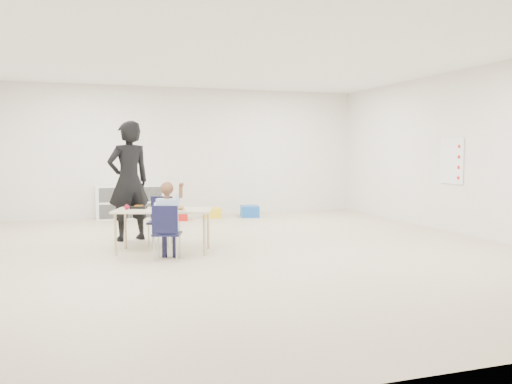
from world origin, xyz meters
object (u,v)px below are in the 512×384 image
object	(u,v)px
child	(167,216)
cubby_shelf	(130,202)
table	(163,230)
adult	(129,181)
chair_near	(167,232)

from	to	relation	value
child	cubby_shelf	bearing A→B (deg)	109.55
table	child	distance (m)	0.63
adult	chair_near	bearing A→B (deg)	81.24
cubby_shelf	adult	distance (m)	2.91
child	adult	distance (m)	1.83
table	child	xyz separation A→B (m)	(-0.04, -0.57, 0.27)
chair_near	adult	distance (m)	1.89
table	chair_near	xyz separation A→B (m)	(-0.04, -0.57, 0.06)
chair_near	cubby_shelf	bearing A→B (deg)	109.55
chair_near	cubby_shelf	xyz separation A→B (m)	(-0.04, 4.60, -0.01)
child	adult	xyz separation A→B (m)	(-0.32, 1.77, 0.37)
child	cubby_shelf	size ratio (longest dim) A/B	0.82
chair_near	child	xyz separation A→B (m)	(0.00, 0.00, 0.21)
child	table	bearing A→B (deg)	105.22
chair_near	adult	bearing A→B (deg)	119.32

